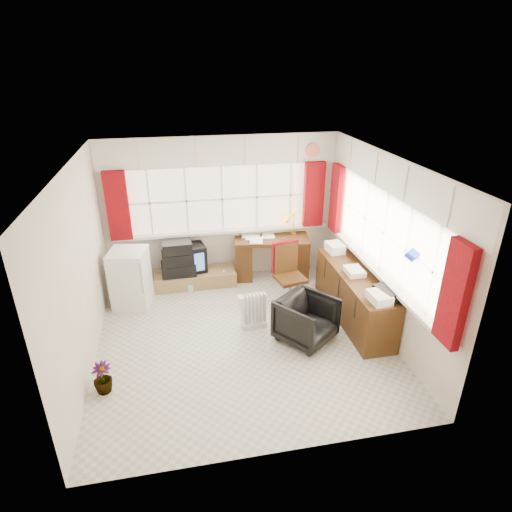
{
  "coord_description": "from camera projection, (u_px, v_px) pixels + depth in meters",
  "views": [
    {
      "loc": [
        -0.79,
        -4.98,
        3.63
      ],
      "look_at": [
        0.3,
        0.55,
        1.0
      ],
      "focal_mm": 30.0,
      "sensor_mm": 36.0,
      "label": 1
    }
  ],
  "objects": [
    {
      "name": "ground",
      "position": [
        243.0,
        337.0,
        6.09
      ],
      "size": [
        4.0,
        4.0,
        0.0
      ],
      "primitive_type": "plane",
      "color": "beige",
      "rests_on": "ground"
    },
    {
      "name": "room_walls",
      "position": [
        241.0,
        241.0,
        5.46
      ],
      "size": [
        4.0,
        4.0,
        4.0
      ],
      "color": "beige",
      "rests_on": "ground"
    },
    {
      "name": "window_back",
      "position": [
        223.0,
        227.0,
        7.42
      ],
      "size": [
        3.7,
        0.12,
        3.6
      ],
      "color": "#FEEBC9",
      "rests_on": "room_walls"
    },
    {
      "name": "window_right",
      "position": [
        377.0,
        266.0,
        6.04
      ],
      "size": [
        0.12,
        3.7,
        3.6
      ],
      "color": "#FEEBC9",
      "rests_on": "room_walls"
    },
    {
      "name": "curtains",
      "position": [
        291.0,
        215.0,
        6.47
      ],
      "size": [
        3.83,
        3.83,
        1.15
      ],
      "color": "maroon",
      "rests_on": "room_walls"
    },
    {
      "name": "overhead_cabinets",
      "position": [
        296.0,
        162.0,
        6.19
      ],
      "size": [
        3.98,
        3.98,
        0.48
      ],
      "color": "silver",
      "rests_on": "room_walls"
    },
    {
      "name": "desk",
      "position": [
        271.0,
        255.0,
        7.67
      ],
      "size": [
        1.38,
        0.83,
        0.78
      ],
      "color": "#492C11",
      "rests_on": "ground"
    },
    {
      "name": "desk_lamp",
      "position": [
        294.0,
        218.0,
        7.56
      ],
      "size": [
        0.18,
        0.16,
        0.44
      ],
      "color": "#DBAA09",
      "rests_on": "desk"
    },
    {
      "name": "task_chair",
      "position": [
        287.0,
        273.0,
        6.71
      ],
      "size": [
        0.51,
        0.54,
        1.05
      ],
      "color": "black",
      "rests_on": "ground"
    },
    {
      "name": "office_chair",
      "position": [
        306.0,
        320.0,
        5.92
      ],
      "size": [
        0.99,
        0.99,
        0.65
      ],
      "primitive_type": "imported",
      "rotation": [
        0.0,
        0.0,
        0.67
      ],
      "color": "black",
      "rests_on": "ground"
    },
    {
      "name": "radiator",
      "position": [
        254.0,
        314.0,
        6.25
      ],
      "size": [
        0.38,
        0.19,
        0.55
      ],
      "color": "white",
      "rests_on": "ground"
    },
    {
      "name": "credenza",
      "position": [
        354.0,
        295.0,
        6.41
      ],
      "size": [
        0.5,
        2.0,
        0.85
      ],
      "color": "#492C11",
      "rests_on": "ground"
    },
    {
      "name": "file_tray",
      "position": [
        390.0,
        292.0,
        5.64
      ],
      "size": [
        0.37,
        0.43,
        0.12
      ],
      "primitive_type": "cube",
      "rotation": [
        0.0,
        0.0,
        0.24
      ],
      "color": "black",
      "rests_on": "credenza"
    },
    {
      "name": "tv_bench",
      "position": [
        195.0,
        278.0,
        7.47
      ],
      "size": [
        1.4,
        0.5,
        0.25
      ],
      "primitive_type": "cube",
      "color": "olive",
      "rests_on": "ground"
    },
    {
      "name": "crt_tv",
      "position": [
        189.0,
        258.0,
        7.38
      ],
      "size": [
        0.6,
        0.57,
        0.47
      ],
      "color": "black",
      "rests_on": "tv_bench"
    },
    {
      "name": "hifi_stack",
      "position": [
        178.0,
        259.0,
        7.22
      ],
      "size": [
        0.58,
        0.38,
        0.6
      ],
      "color": "black",
      "rests_on": "tv_bench"
    },
    {
      "name": "mini_fridge",
      "position": [
        131.0,
        278.0,
        6.74
      ],
      "size": [
        0.64,
        0.65,
        0.93
      ],
      "color": "white",
      "rests_on": "ground"
    },
    {
      "name": "spray_bottle_a",
      "position": [
        224.0,
        278.0,
        7.43
      ],
      "size": [
        0.12,
        0.12,
        0.29
      ],
      "primitive_type": "imported",
      "rotation": [
        0.0,
        0.0,
        0.09
      ],
      "color": "silver",
      "rests_on": "ground"
    },
    {
      "name": "spray_bottle_b",
      "position": [
        190.0,
        286.0,
        7.27
      ],
      "size": [
        0.09,
        0.09,
        0.19
      ],
      "primitive_type": "imported",
      "rotation": [
        0.0,
        0.0,
        0.02
      ],
      "color": "#8CD1BF",
      "rests_on": "ground"
    },
    {
      "name": "flower_vase",
      "position": [
        102.0,
        378.0,
        5.03
      ],
      "size": [
        0.24,
        0.24,
        0.4
      ],
      "primitive_type": "imported",
      "rotation": [
        0.0,
        0.0,
        -0.09
      ],
      "color": "black",
      "rests_on": "ground"
    }
  ]
}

